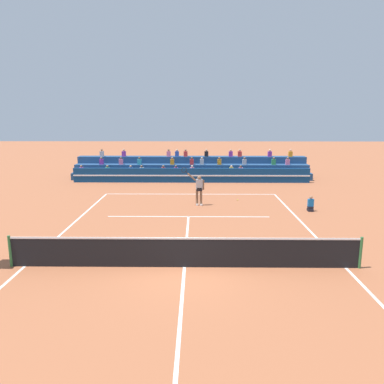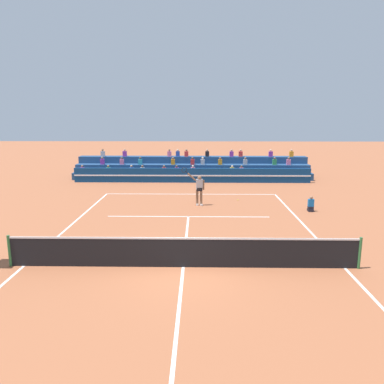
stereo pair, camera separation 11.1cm
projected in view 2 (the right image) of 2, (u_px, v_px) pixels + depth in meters
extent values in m
plane|color=#AD603D|center=(183.00, 267.00, 12.79)|extent=(120.00, 120.00, 0.00)
cube|color=white|center=(191.00, 194.00, 24.44)|extent=(11.00, 0.10, 0.01)
cube|color=white|center=(24.00, 266.00, 12.89)|extent=(0.10, 23.80, 0.01)
cube|color=white|center=(345.00, 268.00, 12.69)|extent=(0.10, 23.80, 0.01)
cube|color=white|center=(188.00, 217.00, 19.08)|extent=(8.25, 0.10, 0.01)
cube|color=white|center=(183.00, 267.00, 12.79)|extent=(0.10, 12.85, 0.01)
cylinder|color=#2D6B38|center=(9.00, 251.00, 12.78)|extent=(0.10, 0.10, 1.10)
cylinder|color=#2D6B38|center=(360.00, 253.00, 12.57)|extent=(0.10, 0.10, 1.10)
cube|color=black|center=(183.00, 253.00, 12.69)|extent=(11.90, 0.02, 1.00)
cube|color=white|center=(183.00, 238.00, 12.58)|extent=(11.90, 0.04, 0.06)
cube|color=navy|center=(192.00, 175.00, 28.51)|extent=(18.00, 0.24, 1.10)
cube|color=white|center=(192.00, 176.00, 28.38)|extent=(18.00, 0.02, 0.10)
cube|color=navy|center=(192.00, 176.00, 29.81)|extent=(19.03, 0.95, 0.55)
cube|color=pink|center=(241.00, 170.00, 29.48)|extent=(0.32, 0.22, 0.44)
sphere|color=brown|center=(241.00, 166.00, 29.41)|extent=(0.18, 0.18, 0.18)
cube|color=red|center=(164.00, 170.00, 29.58)|extent=(0.32, 0.22, 0.44)
sphere|color=brown|center=(164.00, 166.00, 29.52)|extent=(0.18, 0.18, 0.18)
cube|color=#2D4CA5|center=(132.00, 170.00, 29.63)|extent=(0.32, 0.22, 0.44)
sphere|color=tan|center=(131.00, 166.00, 29.56)|extent=(0.18, 0.18, 0.18)
cube|color=purple|center=(177.00, 170.00, 29.57)|extent=(0.32, 0.22, 0.44)
sphere|color=brown|center=(177.00, 166.00, 29.50)|extent=(0.18, 0.18, 0.18)
cube|color=#B2B2B7|center=(142.00, 170.00, 29.61)|extent=(0.32, 0.22, 0.44)
sphere|color=brown|center=(142.00, 166.00, 29.55)|extent=(0.18, 0.18, 0.18)
cube|color=pink|center=(193.00, 170.00, 29.54)|extent=(0.32, 0.22, 0.44)
sphere|color=beige|center=(193.00, 166.00, 29.48)|extent=(0.18, 0.18, 0.18)
cube|color=#338C4C|center=(108.00, 170.00, 29.66)|extent=(0.32, 0.22, 0.44)
sphere|color=#9E7051|center=(108.00, 166.00, 29.60)|extent=(0.18, 0.18, 0.18)
cube|color=yellow|center=(232.00, 170.00, 29.49)|extent=(0.32, 0.22, 0.44)
sphere|color=beige|center=(232.00, 166.00, 29.42)|extent=(0.18, 0.18, 0.18)
cube|color=purple|center=(82.00, 170.00, 29.70)|extent=(0.32, 0.22, 0.44)
sphere|color=#9E7051|center=(82.00, 166.00, 29.63)|extent=(0.18, 0.18, 0.18)
cube|color=navy|center=(192.00, 171.00, 30.69)|extent=(19.03, 0.95, 1.10)
cube|color=teal|center=(140.00, 162.00, 30.44)|extent=(0.32, 0.22, 0.44)
sphere|color=brown|center=(140.00, 158.00, 30.37)|extent=(0.18, 0.18, 0.18)
cube|color=red|center=(193.00, 162.00, 30.36)|extent=(0.32, 0.22, 0.44)
sphere|color=brown|center=(193.00, 158.00, 30.30)|extent=(0.18, 0.18, 0.18)
cube|color=pink|center=(122.00, 162.00, 30.46)|extent=(0.32, 0.22, 0.44)
sphere|color=brown|center=(122.00, 158.00, 30.40)|extent=(0.18, 0.18, 0.18)
cube|color=orange|center=(220.00, 162.00, 30.32)|extent=(0.32, 0.22, 0.44)
sphere|color=brown|center=(220.00, 158.00, 30.26)|extent=(0.18, 0.18, 0.18)
cube|color=#338C4C|center=(274.00, 162.00, 30.25)|extent=(0.32, 0.22, 0.44)
sphere|color=brown|center=(275.00, 158.00, 30.18)|extent=(0.18, 0.18, 0.18)
cube|color=pink|center=(289.00, 162.00, 30.23)|extent=(0.32, 0.22, 0.44)
sphere|color=brown|center=(289.00, 158.00, 30.16)|extent=(0.18, 0.18, 0.18)
cube|color=#B2B2B7|center=(245.00, 162.00, 30.29)|extent=(0.32, 0.22, 0.44)
sphere|color=brown|center=(245.00, 158.00, 30.22)|extent=(0.18, 0.18, 0.18)
cube|color=#B2B2B7|center=(203.00, 162.00, 30.35)|extent=(0.32, 0.22, 0.44)
sphere|color=beige|center=(203.00, 158.00, 30.28)|extent=(0.18, 0.18, 0.18)
cube|color=orange|center=(173.00, 162.00, 30.39)|extent=(0.32, 0.22, 0.44)
sphere|color=#9E7051|center=(173.00, 158.00, 30.32)|extent=(0.18, 0.18, 0.18)
cube|color=purple|center=(102.00, 162.00, 30.49)|extent=(0.32, 0.22, 0.44)
sphere|color=#9E7051|center=(102.00, 158.00, 30.43)|extent=(0.18, 0.18, 0.18)
cube|color=navy|center=(193.00, 166.00, 31.56)|extent=(19.03, 0.95, 1.65)
cube|color=purple|center=(271.00, 154.00, 31.07)|extent=(0.32, 0.22, 0.44)
sphere|color=beige|center=(271.00, 150.00, 31.00)|extent=(0.18, 0.18, 0.18)
cube|color=red|center=(186.00, 154.00, 31.19)|extent=(0.32, 0.22, 0.44)
sphere|color=#9E7051|center=(186.00, 150.00, 31.12)|extent=(0.18, 0.18, 0.18)
cube|color=#B2B2B7|center=(103.00, 154.00, 31.31)|extent=(0.32, 0.22, 0.44)
sphere|color=brown|center=(103.00, 150.00, 31.25)|extent=(0.18, 0.18, 0.18)
cube|color=black|center=(207.00, 154.00, 31.16)|extent=(0.32, 0.22, 0.44)
sphere|color=tan|center=(207.00, 150.00, 31.09)|extent=(0.18, 0.18, 0.18)
cube|color=red|center=(241.00, 154.00, 31.11)|extent=(0.32, 0.22, 0.44)
sphere|color=tan|center=(241.00, 150.00, 31.04)|extent=(0.18, 0.18, 0.18)
cube|color=pink|center=(169.00, 154.00, 31.21)|extent=(0.32, 0.22, 0.44)
sphere|color=brown|center=(169.00, 150.00, 31.15)|extent=(0.18, 0.18, 0.18)
cube|color=orange|center=(291.00, 154.00, 31.03)|extent=(0.32, 0.22, 0.44)
sphere|color=tan|center=(292.00, 150.00, 30.97)|extent=(0.18, 0.18, 0.18)
cube|color=purple|center=(232.00, 154.00, 31.12)|extent=(0.32, 0.22, 0.44)
sphere|color=tan|center=(232.00, 150.00, 31.06)|extent=(0.18, 0.18, 0.18)
cube|color=purple|center=(125.00, 154.00, 31.28)|extent=(0.32, 0.22, 0.44)
sphere|color=tan|center=(125.00, 150.00, 31.21)|extent=(0.18, 0.18, 0.18)
cube|color=#2D4CA5|center=(178.00, 154.00, 31.20)|extent=(0.32, 0.22, 0.44)
sphere|color=beige|center=(178.00, 150.00, 31.14)|extent=(0.18, 0.18, 0.18)
cube|color=black|center=(310.00, 210.00, 20.13)|extent=(0.28, 0.36, 0.12)
cube|color=black|center=(311.00, 208.00, 20.10)|extent=(0.28, 0.24, 0.18)
cube|color=#1966B2|center=(311.00, 203.00, 20.04)|extent=(0.30, 0.18, 0.40)
sphere|color=#9E7051|center=(311.00, 198.00, 19.98)|extent=(0.17, 0.17, 0.17)
cylinder|color=brown|center=(201.00, 198.00, 21.36)|extent=(0.14, 0.14, 0.90)
cylinder|color=brown|center=(197.00, 197.00, 21.41)|extent=(0.14, 0.14, 0.90)
cube|color=black|center=(199.00, 189.00, 21.27)|extent=(0.34, 0.24, 0.20)
cube|color=#B2B2B7|center=(199.00, 184.00, 21.21)|extent=(0.38, 0.25, 0.56)
sphere|color=brown|center=(199.00, 178.00, 21.14)|extent=(0.22, 0.22, 0.22)
cube|color=white|center=(201.00, 205.00, 21.41)|extent=(0.15, 0.27, 0.09)
cube|color=white|center=(197.00, 204.00, 21.46)|extent=(0.15, 0.27, 0.09)
cylinder|color=brown|center=(204.00, 185.00, 21.25)|extent=(0.09, 0.09, 0.56)
cylinder|color=brown|center=(192.00, 177.00, 21.07)|extent=(0.51, 0.16, 0.47)
cylinder|color=black|center=(187.00, 172.00, 20.98)|extent=(0.19, 0.06, 0.17)
torus|color=black|center=(184.00, 170.00, 20.94)|extent=(0.44, 0.09, 0.44)
sphere|color=#C6DB33|center=(238.00, 200.00, 22.66)|extent=(0.07, 0.07, 0.07)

